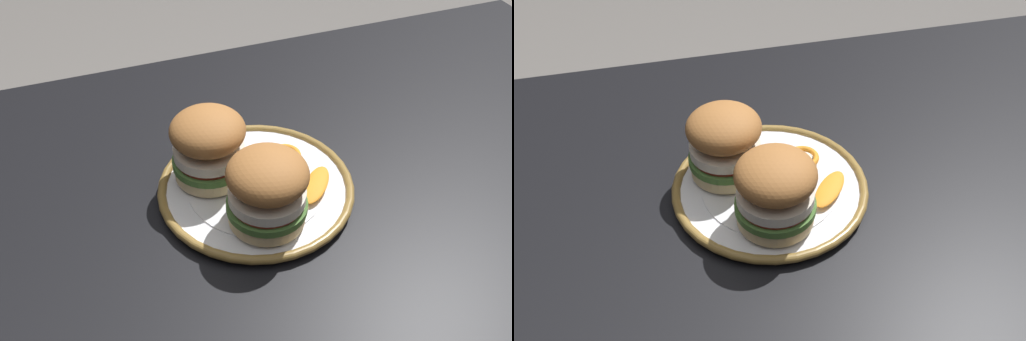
# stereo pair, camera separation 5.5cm
# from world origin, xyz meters

# --- Properties ---
(dining_table) EXTENTS (1.33, 0.85, 0.76)m
(dining_table) POSITION_xyz_m (0.00, 0.00, 0.65)
(dining_table) COLOR black
(dining_table) RESTS_ON ground
(dinner_plate) EXTENTS (0.27, 0.27, 0.02)m
(dinner_plate) POSITION_xyz_m (0.07, -0.04, 0.77)
(dinner_plate) COLOR white
(dinner_plate) RESTS_ON dining_table
(sandwich_half_left) EXTENTS (0.13, 0.13, 0.10)m
(sandwich_half_left) POSITION_xyz_m (0.08, 0.03, 0.83)
(sandwich_half_left) COLOR beige
(sandwich_half_left) RESTS_ON dinner_plate
(sandwich_half_right) EXTENTS (0.13, 0.13, 0.10)m
(sandwich_half_right) POSITION_xyz_m (0.12, -0.07, 0.83)
(sandwich_half_right) COLOR beige
(sandwich_half_right) RESTS_ON dinner_plate
(orange_peel_curled) EXTENTS (0.07, 0.07, 0.01)m
(orange_peel_curled) POSITION_xyz_m (0.01, -0.07, 0.78)
(orange_peel_curled) COLOR orange
(orange_peel_curled) RESTS_ON dinner_plate
(orange_peel_strip_long) EXTENTS (0.07, 0.08, 0.01)m
(orange_peel_strip_long) POSITION_xyz_m (-0.01, 0.00, 0.78)
(orange_peel_strip_long) COLOR orange
(orange_peel_strip_long) RESTS_ON dinner_plate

